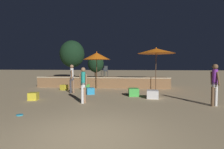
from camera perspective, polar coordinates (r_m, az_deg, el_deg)
name	(u,v)px	position (r m, az deg, el deg)	size (l,w,h in m)	color
ground_plane	(87,137)	(4.79, -8.17, -19.59)	(120.00, 120.00, 0.00)	tan
wooden_deck	(104,82)	(15.08, -2.79, -2.41)	(10.82, 2.29, 0.88)	olive
patio_umbrella_0	(97,56)	(13.75, -5.03, 6.00)	(2.11, 2.11, 2.90)	brown
patio_umbrella_1	(156,51)	(13.39, 14.21, 7.46)	(2.74, 2.74, 3.16)	brown
cube_seat_0	(64,87)	(13.47, -15.35, -4.06)	(0.56, 0.56, 0.39)	yellow
cube_seat_1	(90,91)	(11.24, -7.11, -5.34)	(0.62, 0.62, 0.40)	#2D9EDB
cube_seat_2	(153,94)	(10.00, 13.10, -6.32)	(0.68, 0.68, 0.45)	white
cube_seat_3	(33,96)	(10.16, -24.27, -6.51)	(0.53, 0.53, 0.40)	yellow
cube_seat_4	(85,87)	(13.25, -8.68, -4.06)	(0.57, 0.57, 0.41)	#4CC651
cube_seat_5	(133,92)	(10.55, 7.03, -5.73)	(0.65, 0.65, 0.46)	#4CC651
person_0	(83,84)	(8.54, -9.35, -2.98)	(0.45, 0.29, 1.74)	white
person_1	(72,77)	(11.82, -12.96, -0.83)	(0.31, 0.59, 1.88)	#3F3F47
person_2	(215,83)	(9.06, 30.52, -2.27)	(0.30, 0.54, 1.89)	white
bistro_chair_0	(106,70)	(14.90, -2.11, 1.47)	(0.42, 0.43, 0.90)	#2D3338
bistro_chair_1	(104,70)	(15.67, -2.60, 1.55)	(0.40, 0.40, 0.90)	#1E4C47
frisbee_disc	(20,115)	(7.39, -27.93, -11.59)	(0.24, 0.24, 0.03)	#33B2D8
background_tree_0	(96,64)	(20.96, -5.35, 3.53)	(1.90, 1.90, 3.07)	#3D2B1C
background_tree_1	(72,54)	(26.22, -12.89, 6.54)	(3.54, 3.54, 5.41)	#3D2B1C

